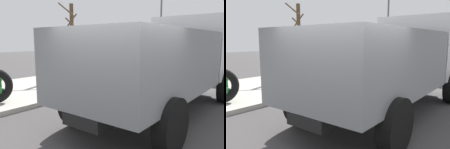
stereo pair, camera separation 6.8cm
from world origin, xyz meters
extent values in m
cylinder|color=#2D8438|center=(0.29, 5.02, 0.56)|extent=(0.10, 0.18, 0.10)
cylinder|color=#2D8438|center=(0.29, 5.02, 0.48)|extent=(0.12, 0.18, 0.12)
cube|color=slate|center=(1.91, 0.61, 1.60)|extent=(4.82, 2.54, 1.60)
cube|color=silver|center=(5.51, 0.64, 1.90)|extent=(2.02, 2.52, 2.20)
cube|color=black|center=(3.01, 0.62, 0.67)|extent=(7.01, 0.96, 0.24)
cylinder|color=black|center=(5.30, 1.89, 0.55)|extent=(1.10, 0.31, 1.10)
cylinder|color=black|center=(0.70, 1.85, 0.55)|extent=(1.10, 0.31, 1.10)
cylinder|color=black|center=(0.72, -0.65, 0.55)|extent=(1.10, 0.31, 1.10)
cylinder|color=black|center=(15.78, 1.60, 0.55)|extent=(1.11, 0.33, 1.10)
cylinder|color=black|center=(11.18, 1.49, 0.55)|extent=(1.11, 0.33, 1.10)
cylinder|color=#4C3823|center=(5.88, 7.73, 2.19)|extent=(0.22, 0.22, 4.07)
cylinder|color=#4C3823|center=(6.07, 7.98, 3.28)|extent=(0.60, 0.48, 0.89)
cylinder|color=#4C3823|center=(5.39, 7.64, 3.86)|extent=(0.28, 1.03, 0.79)
cylinder|color=#4C3823|center=(5.66, 7.34, 2.98)|extent=(0.86, 0.53, 0.87)
cylinder|color=#595B5E|center=(11.71, 5.01, 3.60)|extent=(0.12, 0.12, 6.90)
camera|label=1|loc=(-3.22, -2.30, 2.14)|focal=36.54mm
camera|label=2|loc=(-3.18, -2.35, 2.14)|focal=36.54mm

